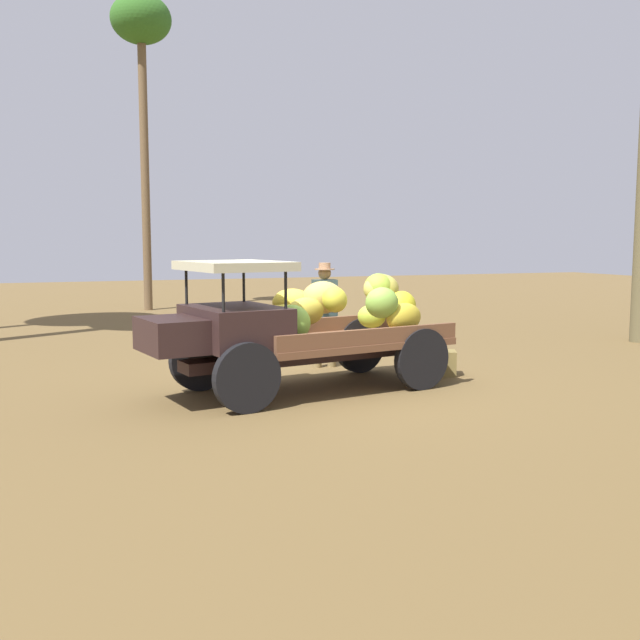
% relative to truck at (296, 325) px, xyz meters
% --- Properties ---
extents(ground_plane, '(60.00, 60.00, 0.00)m').
position_rel_truck_xyz_m(ground_plane, '(-0.51, -0.28, -0.96)').
color(ground_plane, brown).
extents(truck, '(4.63, 2.38, 1.89)m').
position_rel_truck_xyz_m(truck, '(0.00, 0.00, 0.00)').
color(truck, '#2E1D1C').
rests_on(truck, ground).
extents(farmer, '(0.53, 0.47, 1.79)m').
position_rel_truck_xyz_m(farmer, '(-1.12, -1.74, 0.06)').
color(farmer, olive).
rests_on(farmer, ground).
extents(wooden_crate, '(0.64, 0.57, 0.40)m').
position_rel_truck_xyz_m(wooden_crate, '(-2.58, -0.38, -0.76)').
color(wooden_crate, olive).
rests_on(wooden_crate, ground).
extents(forest_tree_5, '(1.82, 1.82, 9.51)m').
position_rel_truck_xyz_m(forest_tree_5, '(0.36, -13.24, 7.34)').
color(forest_tree_5, brown).
rests_on(forest_tree_5, ground).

